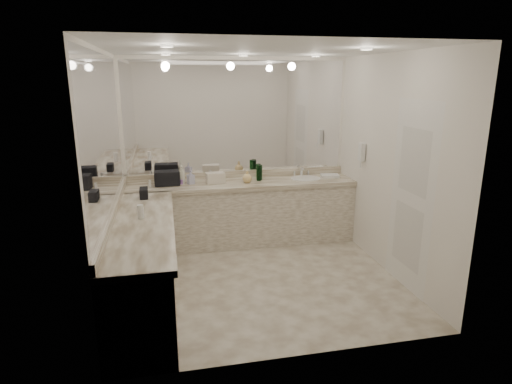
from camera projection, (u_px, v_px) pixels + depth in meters
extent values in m
plane|color=beige|center=(259.00, 278.00, 5.10)|extent=(3.20, 3.20, 0.00)
plane|color=white|center=(260.00, 49.00, 4.42)|extent=(3.20, 3.20, 0.00)
cube|color=white|center=(237.00, 150.00, 6.17)|extent=(3.20, 0.02, 2.60)
cube|color=white|center=(109.00, 179.00, 4.44)|extent=(0.02, 3.00, 2.60)
cube|color=white|center=(391.00, 166.00, 5.08)|extent=(0.02, 3.00, 2.60)
cube|color=silver|center=(241.00, 214.00, 6.12)|extent=(3.20, 0.60, 0.84)
cube|color=beige|center=(241.00, 184.00, 5.99)|extent=(3.20, 0.64, 0.06)
cube|color=silver|center=(144.00, 266.00, 4.44)|extent=(0.60, 2.40, 0.84)
cube|color=beige|center=(142.00, 225.00, 4.33)|extent=(0.64, 2.42, 0.06)
cube|color=beige|center=(238.00, 174.00, 6.25)|extent=(3.20, 0.04, 0.10)
cube|color=beige|center=(114.00, 211.00, 4.53)|extent=(0.04, 3.00, 0.10)
cube|color=white|center=(237.00, 117.00, 6.04)|extent=(3.12, 0.01, 1.55)
cube|color=white|center=(106.00, 133.00, 4.32)|extent=(0.01, 2.92, 1.55)
cylinder|color=white|center=(306.00, 179.00, 6.19)|extent=(0.44, 0.44, 0.03)
cube|color=silver|center=(301.00, 171.00, 6.37)|extent=(0.24, 0.16, 0.14)
cube|color=white|center=(362.00, 152.00, 5.72)|extent=(0.06, 0.10, 0.24)
cube|color=white|center=(411.00, 197.00, 4.67)|extent=(0.02, 0.82, 2.10)
cube|color=black|center=(167.00, 178.00, 5.79)|extent=(0.34, 0.22, 0.19)
cube|color=black|center=(144.00, 193.00, 5.19)|extent=(0.10, 0.21, 0.12)
cube|color=beige|center=(215.00, 178.00, 5.91)|extent=(0.27, 0.18, 0.14)
cube|color=white|center=(330.00, 176.00, 6.27)|extent=(0.29, 0.22, 0.04)
cylinder|color=white|center=(140.00, 211.00, 4.42)|extent=(0.07, 0.07, 0.16)
imported|color=white|center=(182.00, 175.00, 5.88)|extent=(0.11, 0.11, 0.24)
imported|color=silver|center=(191.00, 177.00, 5.86)|extent=(0.11, 0.12, 0.19)
imported|color=#E8C37B|center=(247.00, 177.00, 5.94)|extent=(0.16, 0.16, 0.17)
cylinder|color=#0F4F1A|center=(258.00, 171.00, 6.15)|extent=(0.06, 0.06, 0.22)
cylinder|color=#0F4F1A|center=(259.00, 174.00, 6.05)|extent=(0.07, 0.07, 0.20)
cylinder|color=#0F4F1A|center=(260.00, 172.00, 6.09)|extent=(0.06, 0.06, 0.22)
cylinder|color=#9966B2|center=(181.00, 182.00, 5.86)|extent=(0.04, 0.04, 0.06)
cylinder|color=silver|center=(223.00, 178.00, 5.90)|extent=(0.04, 0.04, 0.14)
cylinder|color=white|center=(150.00, 183.00, 5.72)|extent=(0.04, 0.04, 0.09)
cylinder|color=white|center=(213.00, 179.00, 6.00)|extent=(0.04, 0.04, 0.08)
cylinder|color=#E57F66|center=(180.00, 180.00, 5.91)|extent=(0.05, 0.05, 0.09)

